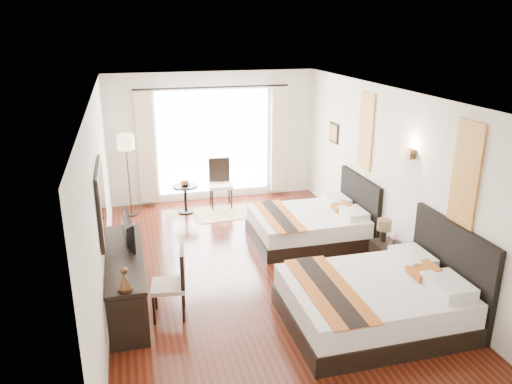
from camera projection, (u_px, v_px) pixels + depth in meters
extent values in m
cube|color=#37100A|center=(258.00, 274.00, 7.84)|extent=(4.50, 7.50, 0.01)
cube|color=white|center=(259.00, 95.00, 6.95)|extent=(4.50, 7.50, 0.02)
cube|color=silver|center=(394.00, 178.00, 7.94)|extent=(0.01, 7.50, 2.80)
cube|color=silver|center=(101.00, 203.00, 6.85)|extent=(0.01, 7.50, 2.80)
cube|color=silver|center=(213.00, 137.00, 10.82)|extent=(4.50, 0.01, 2.80)
cube|color=silver|center=(381.00, 333.00, 3.96)|extent=(4.50, 0.01, 2.80)
cube|color=white|center=(214.00, 142.00, 10.84)|extent=(2.40, 0.02, 2.20)
cube|color=white|center=(214.00, 142.00, 10.79)|extent=(2.30, 0.02, 2.10)
cube|color=#C0AC94|center=(146.00, 148.00, 10.40)|extent=(0.35, 0.14, 2.35)
cube|color=#C0AC94|center=(279.00, 140.00, 11.11)|extent=(0.35, 0.14, 2.35)
cube|color=brown|center=(466.00, 175.00, 6.22)|extent=(0.03, 0.50, 1.35)
cube|color=brown|center=(366.00, 131.00, 8.71)|extent=(0.03, 0.50, 1.35)
cube|color=#402816|center=(410.00, 154.00, 7.33)|extent=(0.10, 0.14, 0.14)
cube|color=black|center=(101.00, 201.00, 6.46)|extent=(0.04, 1.25, 0.95)
cube|color=white|center=(103.00, 201.00, 6.47)|extent=(0.01, 1.12, 0.82)
cube|color=black|center=(370.00, 314.00, 6.52)|extent=(2.19, 1.71, 0.27)
cube|color=white|center=(372.00, 294.00, 6.43)|extent=(2.13, 1.67, 0.32)
cube|color=black|center=(451.00, 269.00, 6.63)|extent=(0.08, 1.71, 1.28)
cube|color=#9B4C19|center=(328.00, 289.00, 6.22)|extent=(0.59, 1.77, 0.02)
cube|color=black|center=(307.00, 234.00, 9.05)|extent=(1.94, 1.51, 0.24)
cube|color=white|center=(307.00, 221.00, 8.97)|extent=(1.88, 1.47, 0.28)
cube|color=black|center=(359.00, 206.00, 9.15)|extent=(0.08, 1.51, 1.13)
cube|color=#9B4C19|center=(278.00, 216.00, 8.79)|extent=(0.52, 1.57, 0.02)
cube|color=black|center=(388.00, 258.00, 7.82)|extent=(0.42, 0.52, 0.50)
cylinder|color=black|center=(383.00, 235.00, 7.82)|extent=(0.09, 0.09, 0.18)
cylinder|color=#463621|center=(384.00, 225.00, 7.76)|extent=(0.22, 0.22, 0.17)
imported|color=black|center=(393.00, 244.00, 7.56)|extent=(0.17, 0.17, 0.14)
cube|color=black|center=(127.00, 280.00, 6.90)|extent=(0.50, 2.20, 0.76)
imported|color=black|center=(124.00, 232.00, 7.00)|extent=(0.18, 0.73, 0.42)
cube|color=beige|center=(168.00, 286.00, 6.59)|extent=(0.50, 0.50, 0.06)
cube|color=black|center=(182.00, 267.00, 6.53)|extent=(0.10, 0.42, 0.50)
cylinder|color=black|center=(132.00, 214.00, 10.26)|extent=(0.25, 0.25, 0.03)
cylinder|color=#402816|center=(129.00, 181.00, 10.03)|extent=(0.03, 0.03, 1.43)
cylinder|color=beige|center=(126.00, 142.00, 9.78)|extent=(0.34, 0.34, 0.30)
cylinder|color=black|center=(186.00, 199.00, 10.32)|extent=(0.51, 0.51, 0.59)
imported|color=#472B19|center=(185.00, 184.00, 10.21)|extent=(0.24, 0.24, 0.05)
cube|color=beige|center=(221.00, 185.00, 10.59)|extent=(0.51, 0.51, 0.06)
cube|color=black|center=(219.00, 170.00, 10.70)|extent=(0.45, 0.08, 0.53)
cube|color=tan|center=(224.00, 214.00, 10.31)|extent=(1.23, 0.89, 0.01)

